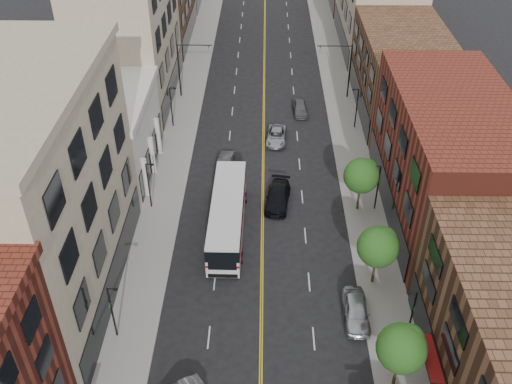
# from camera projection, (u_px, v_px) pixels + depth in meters

# --- Properties ---
(sidewalk_left) EXTENTS (4.00, 110.00, 0.15)m
(sidewalk_left) POSITION_uv_depth(u_px,v_px,m) (176.00, 148.00, 65.21)
(sidewalk_left) COLOR gray
(sidewalk_left) RESTS_ON ground
(sidewalk_right) EXTENTS (4.00, 110.00, 0.15)m
(sidewalk_right) POSITION_uv_depth(u_px,v_px,m) (351.00, 149.00, 64.94)
(sidewalk_right) COLOR gray
(sidewalk_right) RESTS_ON ground
(bldg_l_tanoffice) EXTENTS (10.00, 22.00, 18.00)m
(bldg_l_tanoffice) POSITION_uv_depth(u_px,v_px,m) (34.00, 202.00, 42.30)
(bldg_l_tanoffice) COLOR tan
(bldg_l_tanoffice) RESTS_ON ground
(bldg_l_white) EXTENTS (10.00, 14.00, 8.00)m
(bldg_l_white) POSITION_uv_depth(u_px,v_px,m) (102.00, 136.00, 59.75)
(bldg_l_white) COLOR silver
(bldg_l_white) RESTS_ON ground
(bldg_l_far_a) EXTENTS (10.00, 20.00, 18.00)m
(bldg_l_far_a) POSITION_uv_depth(u_px,v_px,m) (127.00, 30.00, 70.46)
(bldg_l_far_a) COLOR tan
(bldg_l_far_a) RESTS_ON ground
(bldg_r_mid) EXTENTS (10.00, 22.00, 12.00)m
(bldg_r_mid) POSITION_uv_depth(u_px,v_px,m) (447.00, 159.00, 52.48)
(bldg_r_mid) COLOR maroon
(bldg_r_mid) RESTS_ON ground
(bldg_r_far_a) EXTENTS (10.00, 20.00, 10.00)m
(bldg_r_far_a) POSITION_uv_depth(u_px,v_px,m) (402.00, 73.00, 69.97)
(bldg_r_far_a) COLOR brown
(bldg_r_far_a) RESTS_ON ground
(bldg_r_far_b) EXTENTS (10.00, 22.00, 14.00)m
(bldg_r_far_b) POSITION_uv_depth(u_px,v_px,m) (378.00, 1.00, 85.68)
(bldg_r_far_b) COLOR tan
(bldg_r_far_b) RESTS_ON ground
(tree_r_1) EXTENTS (3.40, 3.40, 5.59)m
(tree_r_1) POSITION_uv_depth(u_px,v_px,m) (403.00, 347.00, 37.66)
(tree_r_1) COLOR black
(tree_r_1) RESTS_ON sidewalk_right
(tree_r_2) EXTENTS (3.40, 3.40, 5.59)m
(tree_r_2) POSITION_uv_depth(u_px,v_px,m) (379.00, 245.00, 45.70)
(tree_r_2) COLOR black
(tree_r_2) RESTS_ON sidewalk_right
(tree_r_3) EXTENTS (3.40, 3.40, 5.59)m
(tree_r_3) POSITION_uv_depth(u_px,v_px,m) (362.00, 175.00, 53.75)
(tree_r_3) COLOR black
(tree_r_3) RESTS_ON sidewalk_right
(lamp_l_1) EXTENTS (0.81, 0.55, 5.05)m
(lamp_l_1) POSITION_uv_depth(u_px,v_px,m) (112.00, 310.00, 41.77)
(lamp_l_1) COLOR black
(lamp_l_1) RESTS_ON sidewalk_left
(lamp_l_2) EXTENTS (0.81, 0.55, 5.05)m
(lamp_l_2) POSITION_uv_depth(u_px,v_px,m) (149.00, 183.00, 54.65)
(lamp_l_2) COLOR black
(lamp_l_2) RESTS_ON sidewalk_left
(lamp_l_3) EXTENTS (0.81, 0.55, 5.05)m
(lamp_l_3) POSITION_uv_depth(u_px,v_px,m) (172.00, 105.00, 67.52)
(lamp_l_3) COLOR black
(lamp_l_3) RESTS_ON sidewalk_left
(lamp_r_1) EXTENTS (0.81, 0.55, 5.05)m
(lamp_r_1) POSITION_uv_depth(u_px,v_px,m) (412.00, 313.00, 41.48)
(lamp_r_1) COLOR black
(lamp_r_1) RESTS_ON sidewalk_right
(lamp_r_2) EXTENTS (0.81, 0.55, 5.05)m
(lamp_r_2) POSITION_uv_depth(u_px,v_px,m) (377.00, 185.00, 54.36)
(lamp_r_2) COLOR black
(lamp_r_2) RESTS_ON sidewalk_right
(lamp_r_3) EXTENTS (0.81, 0.55, 5.05)m
(lamp_r_3) POSITION_uv_depth(u_px,v_px,m) (356.00, 106.00, 67.23)
(lamp_r_3) COLOR black
(lamp_r_3) RESTS_ON sidewalk_right
(signal_mast_left) EXTENTS (4.49, 0.18, 7.20)m
(signal_mast_left) POSITION_uv_depth(u_px,v_px,m) (184.00, 64.00, 72.96)
(signal_mast_left) COLOR black
(signal_mast_left) RESTS_ON sidewalk_left
(signal_mast_right) EXTENTS (4.49, 0.18, 7.20)m
(signal_mast_right) POSITION_uv_depth(u_px,v_px,m) (345.00, 65.00, 72.69)
(signal_mast_right) COLOR black
(signal_mast_right) RESTS_ON sidewalk_right
(city_bus) EXTENTS (3.29, 13.25, 3.40)m
(city_bus) POSITION_uv_depth(u_px,v_px,m) (227.00, 214.00, 52.47)
(city_bus) COLOR silver
(city_bus) RESTS_ON ground
(car_parked_far) EXTENTS (1.97, 4.82, 1.64)m
(car_parked_far) POSITION_uv_depth(u_px,v_px,m) (356.00, 311.00, 44.51)
(car_parked_far) COLOR #B5B9BE
(car_parked_far) RESTS_ON ground
(car_lane_behind) EXTENTS (1.79, 4.28, 1.37)m
(car_lane_behind) POSITION_uv_depth(u_px,v_px,m) (225.00, 161.00, 61.90)
(car_lane_behind) COLOR #4F5055
(car_lane_behind) RESTS_ON ground
(car_lane_a) EXTENTS (2.93, 5.74, 1.59)m
(car_lane_a) POSITION_uv_depth(u_px,v_px,m) (278.00, 197.00, 56.48)
(car_lane_a) COLOR black
(car_lane_a) RESTS_ON ground
(car_lane_b) EXTENTS (2.60, 5.01, 1.35)m
(car_lane_b) POSITION_uv_depth(u_px,v_px,m) (276.00, 136.00, 66.21)
(car_lane_b) COLOR #A8AAB0
(car_lane_b) RESTS_ON ground
(car_lane_c) EXTENTS (1.98, 4.41, 1.47)m
(car_lane_c) POSITION_uv_depth(u_px,v_px,m) (300.00, 108.00, 71.64)
(car_lane_c) COLOR #57565C
(car_lane_c) RESTS_ON ground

